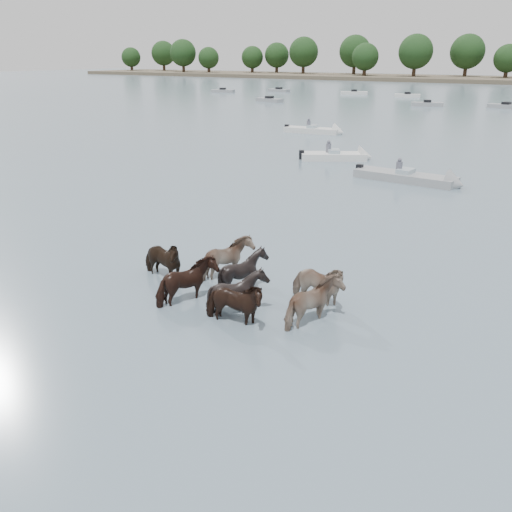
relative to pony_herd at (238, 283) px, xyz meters
The scene contains 7 objects.
ground 1.68m from the pony_herd, 126.10° to the right, with size 400.00×400.00×0.00m, color slate.
shoreline 164.76m from the pony_herd, 115.50° to the left, with size 160.00×30.00×1.00m, color #4C4233.
pony_herd is the anchor object (origin of this frame).
motorboat_a 24.16m from the pony_herd, 105.09° to the left, with size 5.05×3.82×1.92m.
motorboat_b 18.67m from the pony_herd, 89.29° to the left, with size 6.54×2.20×1.92m.
motorboat_f 37.22m from the pony_herd, 111.09° to the left, with size 5.81×2.22×1.92m.
treeline 165.13m from the pony_herd, 114.78° to the left, with size 148.37×19.39×12.25m.
Camera 1 is at (9.23, -11.36, 6.99)m, focal length 38.55 mm.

